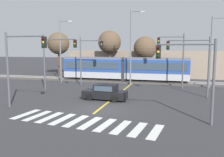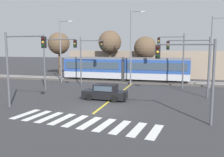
# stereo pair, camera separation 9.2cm
# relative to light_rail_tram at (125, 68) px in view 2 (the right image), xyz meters

# --- Properties ---
(ground_plane) EXTENTS (200.00, 200.00, 0.00)m
(ground_plane) POSITION_rel_light_rail_tram_xyz_m (1.44, -16.52, -2.05)
(ground_plane) COLOR #333335
(track_bed) EXTENTS (120.00, 4.00, 0.18)m
(track_bed) POSITION_rel_light_rail_tram_xyz_m (1.44, 0.01, -1.96)
(track_bed) COLOR #4C4742
(track_bed) RESTS_ON ground
(rail_near) EXTENTS (120.00, 0.08, 0.10)m
(rail_near) POSITION_rel_light_rail_tram_xyz_m (1.44, -0.71, -1.82)
(rail_near) COLOR #939399
(rail_near) RESTS_ON track_bed
(rail_far) EXTENTS (120.00, 0.08, 0.10)m
(rail_far) POSITION_rel_light_rail_tram_xyz_m (1.44, 0.73, -1.82)
(rail_far) COLOR #939399
(rail_far) RESTS_ON track_bed
(light_rail_tram) EXTENTS (18.50, 2.64, 3.43)m
(light_rail_tram) POSITION_rel_light_rail_tram_xyz_m (0.00, 0.00, 0.00)
(light_rail_tram) COLOR #B7BAC1
(light_rail_tram) RESTS_ON track_bed
(crosswalk_stripe_0) EXTENTS (0.92, 2.85, 0.01)m
(crosswalk_stripe_0) POSITION_rel_light_rail_tram_xyz_m (-3.47, -19.24, -2.04)
(crosswalk_stripe_0) COLOR silver
(crosswalk_stripe_0) RESTS_ON ground
(crosswalk_stripe_1) EXTENTS (0.92, 2.85, 0.01)m
(crosswalk_stripe_1) POSITION_rel_light_rail_tram_xyz_m (-2.38, -19.39, -2.04)
(crosswalk_stripe_1) COLOR silver
(crosswalk_stripe_1) RESTS_ON ground
(crosswalk_stripe_2) EXTENTS (0.92, 2.85, 0.01)m
(crosswalk_stripe_2) POSITION_rel_light_rail_tram_xyz_m (-1.29, -19.53, -2.04)
(crosswalk_stripe_2) COLOR silver
(crosswalk_stripe_2) RESTS_ON ground
(crosswalk_stripe_3) EXTENTS (0.92, 2.85, 0.01)m
(crosswalk_stripe_3) POSITION_rel_light_rail_tram_xyz_m (-0.20, -19.68, -2.04)
(crosswalk_stripe_3) COLOR silver
(crosswalk_stripe_3) RESTS_ON ground
(crosswalk_stripe_4) EXTENTS (0.92, 2.85, 0.01)m
(crosswalk_stripe_4) POSITION_rel_light_rail_tram_xyz_m (0.89, -19.82, -2.04)
(crosswalk_stripe_4) COLOR silver
(crosswalk_stripe_4) RESTS_ON ground
(crosswalk_stripe_5) EXTENTS (0.92, 2.85, 0.01)m
(crosswalk_stripe_5) POSITION_rel_light_rail_tram_xyz_m (1.98, -19.97, -2.04)
(crosswalk_stripe_5) COLOR silver
(crosswalk_stripe_5) RESTS_ON ground
(crosswalk_stripe_6) EXTENTS (0.92, 2.85, 0.01)m
(crosswalk_stripe_6) POSITION_rel_light_rail_tram_xyz_m (3.07, -20.11, -2.04)
(crosswalk_stripe_6) COLOR silver
(crosswalk_stripe_6) RESTS_ON ground
(crosswalk_stripe_7) EXTENTS (0.92, 2.85, 0.01)m
(crosswalk_stripe_7) POSITION_rel_light_rail_tram_xyz_m (4.16, -20.26, -2.04)
(crosswalk_stripe_7) COLOR silver
(crosswalk_stripe_7) RESTS_ON ground
(crosswalk_stripe_8) EXTENTS (0.92, 2.85, 0.01)m
(crosswalk_stripe_8) POSITION_rel_light_rail_tram_xyz_m (5.25, -20.40, -2.04)
(crosswalk_stripe_8) COLOR silver
(crosswalk_stripe_8) RESTS_ON ground
(crosswalk_stripe_9) EXTENTS (0.92, 2.85, 0.01)m
(crosswalk_stripe_9) POSITION_rel_light_rail_tram_xyz_m (6.34, -20.55, -2.04)
(crosswalk_stripe_9) COLOR silver
(crosswalk_stripe_9) RESTS_ON ground
(lane_centre_line) EXTENTS (0.20, 15.90, 0.01)m
(lane_centre_line) POSITION_rel_light_rail_tram_xyz_m (1.44, -9.94, -2.05)
(lane_centre_line) COLOR gold
(lane_centre_line) RESTS_ON ground
(sedan_crossing) EXTENTS (4.29, 2.10, 1.52)m
(sedan_crossing) POSITION_rel_light_rail_tram_xyz_m (0.83, -12.77, -1.35)
(sedan_crossing) COLOR black
(sedan_crossing) RESTS_ON ground
(traffic_light_mid_right) EXTENTS (4.25, 0.38, 6.07)m
(traffic_light_mid_right) POSITION_rel_light_rail_tram_xyz_m (9.09, -9.29, 2.04)
(traffic_light_mid_right) COLOR #515459
(traffic_light_mid_right) RESTS_ON ground
(traffic_light_far_left) EXTENTS (3.25, 0.38, 6.47)m
(traffic_light_far_left) POSITION_rel_light_rail_tram_xyz_m (-4.07, -4.54, 2.14)
(traffic_light_far_left) COLOR #515459
(traffic_light_far_left) RESTS_ON ground
(traffic_light_near_right) EXTENTS (3.75, 0.38, 5.54)m
(traffic_light_near_right) POSITION_rel_light_rail_tram_xyz_m (8.41, -18.33, 1.68)
(traffic_light_near_right) COLOR #515459
(traffic_light_near_right) RESTS_ON ground
(traffic_light_mid_left) EXTENTS (4.25, 0.38, 6.54)m
(traffic_light_mid_left) POSITION_rel_light_rail_tram_xyz_m (-6.32, -9.41, 2.23)
(traffic_light_mid_left) COLOR #515459
(traffic_light_mid_left) RESTS_ON ground
(traffic_light_near_left) EXTENTS (3.75, 0.38, 6.26)m
(traffic_light_near_left) POSITION_rel_light_rail_tram_xyz_m (-4.93, -17.68, 2.12)
(traffic_light_near_left) COLOR #515459
(traffic_light_near_left) RESTS_ON ground
(traffic_light_far_right) EXTENTS (3.25, 0.38, 6.70)m
(traffic_light_far_right) POSITION_rel_light_rail_tram_xyz_m (7.21, -4.26, 2.34)
(traffic_light_far_right) COLOR #515459
(traffic_light_far_right) RESTS_ON ground
(street_lamp_west) EXTENTS (2.06, 0.28, 9.00)m
(street_lamp_west) POSITION_rel_light_rail_tram_xyz_m (-8.73, -2.95, 3.02)
(street_lamp_west) COLOR slate
(street_lamp_west) RESTS_ON ground
(street_lamp_centre) EXTENTS (1.94, 0.28, 9.99)m
(street_lamp_centre) POSITION_rel_light_rail_tram_xyz_m (1.53, -2.57, 3.51)
(street_lamp_centre) COLOR slate
(street_lamp_centre) RESTS_ON ground
(street_lamp_east) EXTENTS (2.40, 0.28, 8.76)m
(street_lamp_east) POSITION_rel_light_rail_tram_xyz_m (11.67, -3.11, 2.94)
(street_lamp_east) COLOR slate
(street_lamp_east) RESTS_ON ground
(bare_tree_far_west) EXTENTS (4.02, 4.02, 7.84)m
(bare_tree_far_west) POSITION_rel_light_rail_tram_xyz_m (-13.75, 5.72, 3.76)
(bare_tree_far_west) COLOR brown
(bare_tree_far_west) RESTS_ON ground
(bare_tree_west) EXTENTS (3.84, 3.84, 7.89)m
(bare_tree_west) POSITION_rel_light_rail_tram_xyz_m (-3.52, 4.31, 3.89)
(bare_tree_west) COLOR brown
(bare_tree_west) RESTS_ON ground
(bare_tree_east) EXTENTS (3.84, 3.84, 6.92)m
(bare_tree_east) POSITION_rel_light_rail_tram_xyz_m (2.29, 5.56, 2.92)
(bare_tree_east) COLOR brown
(bare_tree_east) RESTS_ON ground
(building_backdrop_far) EXTENTS (26.86, 6.00, 4.46)m
(building_backdrop_far) POSITION_rel_light_rail_tram_xyz_m (1.77, 8.65, 0.18)
(building_backdrop_far) COLOR gray
(building_backdrop_far) RESTS_ON ground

